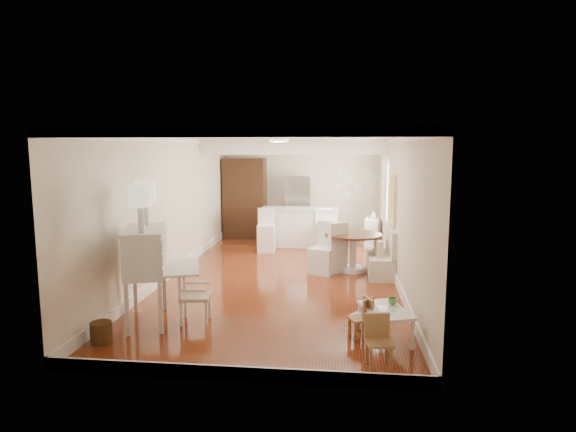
% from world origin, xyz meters
% --- Properties ---
extents(room, '(9.00, 9.04, 2.82)m').
position_xyz_m(room, '(0.04, 0.32, 1.98)').
color(room, brown).
rests_on(room, ground).
extents(secretary_bureau, '(1.41, 1.43, 1.44)m').
position_xyz_m(secretary_bureau, '(-1.70, -2.80, 0.72)').
color(secretary_bureau, silver).
rests_on(secretary_bureau, ground).
extents(gustavian_armchair, '(0.53, 0.53, 0.82)m').
position_xyz_m(gustavian_armchair, '(-0.99, -2.71, 0.41)').
color(gustavian_armchair, white).
rests_on(gustavian_armchair, ground).
extents(wicker_basket, '(0.37, 0.37, 0.28)m').
position_xyz_m(wicker_basket, '(-2.02, -3.61, 0.14)').
color(wicker_basket, '#4B3117').
rests_on(wicker_basket, ground).
extents(kids_table, '(0.76, 0.98, 0.43)m').
position_xyz_m(kids_table, '(1.78, -3.09, 0.22)').
color(kids_table, white).
rests_on(kids_table, ground).
extents(kids_chair_a, '(0.36, 0.36, 0.57)m').
position_xyz_m(kids_chair_a, '(1.44, -3.08, 0.29)').
color(kids_chair_a, '#9E7948').
rests_on(kids_chair_a, ground).
extents(kids_chair_b, '(0.38, 0.38, 0.56)m').
position_xyz_m(kids_chair_b, '(1.46, -2.97, 0.28)').
color(kids_chair_b, '#A06B48').
rests_on(kids_chair_b, ground).
extents(kids_chair_c, '(0.35, 0.35, 0.63)m').
position_xyz_m(kids_chair_c, '(1.63, -3.95, 0.32)').
color(kids_chair_c, '#956C43').
rests_on(kids_chair_c, ground).
extents(banquette, '(0.52, 1.60, 0.98)m').
position_xyz_m(banquette, '(1.99, 0.50, 0.49)').
color(banquette, silver).
rests_on(banquette, ground).
extents(dining_table, '(1.54, 1.54, 0.82)m').
position_xyz_m(dining_table, '(1.43, 0.55, 0.41)').
color(dining_table, '#4E2B19').
rests_on(dining_table, ground).
extents(slip_chair_near, '(0.68, 0.69, 1.07)m').
position_xyz_m(slip_chair_near, '(0.82, 0.37, 0.53)').
color(slip_chair_near, white).
rests_on(slip_chair_near, ground).
extents(slip_chair_far, '(0.74, 0.73, 1.07)m').
position_xyz_m(slip_chair_far, '(0.96, 0.52, 0.54)').
color(slip_chair_far, white).
rests_on(slip_chair_far, ground).
extents(breakfast_counter, '(2.05, 0.65, 1.03)m').
position_xyz_m(breakfast_counter, '(0.10, 3.10, 0.52)').
color(breakfast_counter, white).
rests_on(breakfast_counter, ground).
extents(bar_stool_left, '(0.47, 0.47, 1.09)m').
position_xyz_m(bar_stool_left, '(-0.69, 2.32, 0.54)').
color(bar_stool_left, white).
rests_on(bar_stool_left, ground).
extents(bar_stool_right, '(0.55, 0.55, 1.06)m').
position_xyz_m(bar_stool_right, '(0.78, 2.71, 0.53)').
color(bar_stool_right, white).
rests_on(bar_stool_right, ground).
extents(pantry_cabinet, '(1.20, 0.60, 2.30)m').
position_xyz_m(pantry_cabinet, '(-1.60, 4.18, 1.15)').
color(pantry_cabinet, '#381E11').
rests_on(pantry_cabinet, ground).
extents(fridge, '(0.75, 0.65, 1.80)m').
position_xyz_m(fridge, '(0.30, 4.15, 0.90)').
color(fridge, silver).
rests_on(fridge, ground).
extents(sideboard, '(0.43, 0.83, 0.76)m').
position_xyz_m(sideboard, '(2.00, 3.27, 0.38)').
color(sideboard, white).
rests_on(sideboard, ground).
extents(pencil_cup, '(0.16, 0.16, 0.10)m').
position_xyz_m(pencil_cup, '(1.89, -2.90, 0.48)').
color(pencil_cup, '#63A05D').
rests_on(pencil_cup, kids_table).
extents(branch_vase, '(0.23, 0.23, 0.19)m').
position_xyz_m(branch_vase, '(2.03, 3.27, 0.86)').
color(branch_vase, white).
rests_on(branch_vase, sideboard).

